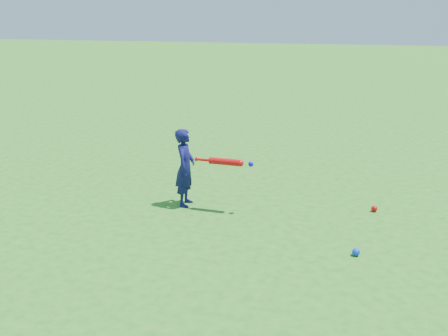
% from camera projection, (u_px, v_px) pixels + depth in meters
% --- Properties ---
extents(ground, '(80.00, 80.00, 0.00)m').
position_uv_depth(ground, '(133.00, 200.00, 6.38)').
color(ground, '#236F1A').
rests_on(ground, ground).
extents(child, '(0.28, 0.38, 0.97)m').
position_uv_depth(child, '(185.00, 168.00, 6.10)').
color(child, '#11104C').
rests_on(child, ground).
extents(ground_ball_red, '(0.08, 0.08, 0.08)m').
position_uv_depth(ground_ball_red, '(374.00, 209.00, 6.01)').
color(ground_ball_red, red).
rests_on(ground_ball_red, ground).
extents(ground_ball_blue, '(0.08, 0.08, 0.08)m').
position_uv_depth(ground_ball_blue, '(356.00, 252.00, 4.89)').
color(ground_ball_blue, '#0D34E4').
rests_on(ground_ball_blue, ground).
extents(bat_swing, '(0.72, 0.08, 0.08)m').
position_uv_depth(bat_swing, '(227.00, 162.00, 5.86)').
color(bat_swing, red).
rests_on(bat_swing, ground).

